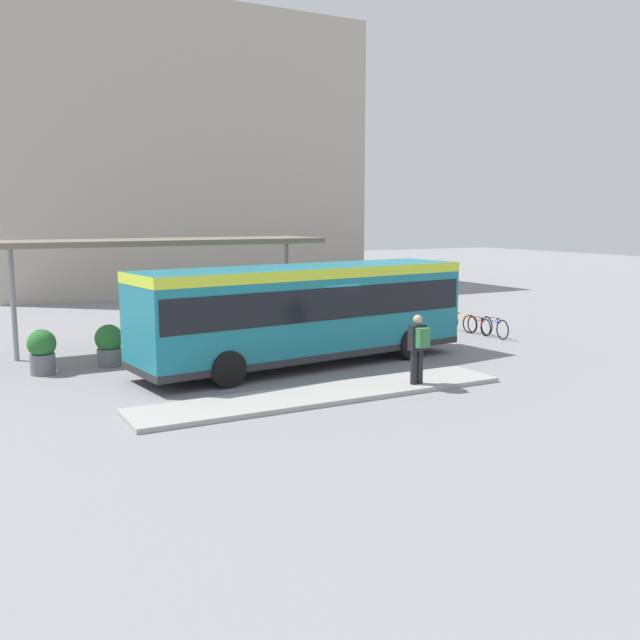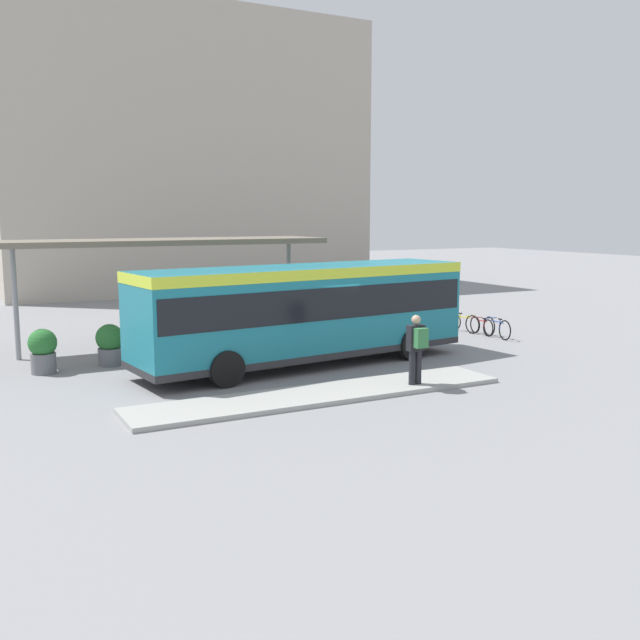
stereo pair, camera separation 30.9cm
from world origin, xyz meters
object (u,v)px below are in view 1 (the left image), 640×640
city_bus (305,308)px  bicycle_blue (494,327)px  potted_planter_near_shelter (42,351)px  potted_planter_far_side (109,344)px  bicycle_yellow (460,322)px  bicycle_red (479,326)px  pedestrian_waiting (418,345)px

city_bus → bicycle_blue: city_bus is taller
city_bus → potted_planter_near_shelter: (-7.10, 2.49, -1.08)m
potted_planter_near_shelter → potted_planter_far_side: 1.94m
bicycle_blue → potted_planter_far_side: potted_planter_far_side is taller
bicycle_yellow → potted_planter_far_side: bearing=-96.2°
city_bus → bicycle_red: city_bus is taller
potted_planter_near_shelter → potted_planter_far_side: potted_planter_near_shelter is taller
city_bus → pedestrian_waiting: 4.23m
pedestrian_waiting → potted_planter_near_shelter: size_ratio=1.41×
city_bus → bicycle_yellow: city_bus is taller
pedestrian_waiting → bicycle_red: bearing=-50.4°
bicycle_blue → bicycle_red: 0.84m
city_bus → potted_planter_far_side: bearing=145.5°
bicycle_blue → potted_planter_far_side: (-13.60, 1.72, 0.28)m
bicycle_blue → bicycle_yellow: bearing=15.2°
city_bus → bicycle_yellow: (8.21, 2.70, -1.38)m
pedestrian_waiting → bicycle_blue: pedestrian_waiting is taller
bicycle_blue → potted_planter_near_shelter: (-15.52, 1.46, 0.30)m
potted_planter_far_side → bicycle_yellow: bearing=-0.2°
city_bus → bicycle_yellow: size_ratio=6.26×
city_bus → potted_planter_near_shelter: city_bus is taller
bicycle_red → city_bus: bearing=109.7°
city_bus → bicycle_blue: size_ratio=6.14×
city_bus → bicycle_blue: bearing=0.4°
bicycle_yellow → potted_planter_near_shelter: (-15.31, -0.21, 0.31)m
bicycle_yellow → potted_planter_far_side: 13.39m
bicycle_red → potted_planter_far_side: bearing=93.4°
bicycle_blue → bicycle_yellow: size_ratio=1.02×
bicycle_blue → bicycle_yellow: (-0.21, 1.67, -0.01)m
bicycle_blue → potted_planter_far_side: size_ratio=1.38×
bicycle_blue → bicycle_red: size_ratio=1.14×
potted_planter_near_shelter → bicycle_blue: bearing=-5.4°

